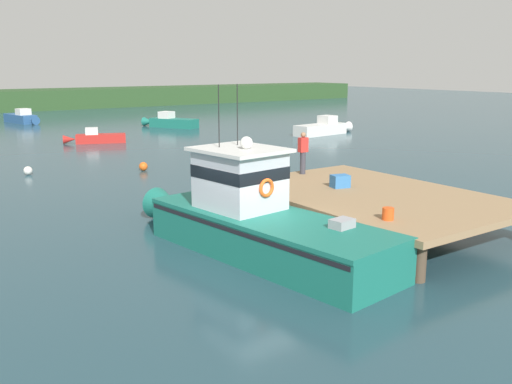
# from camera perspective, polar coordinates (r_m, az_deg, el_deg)

# --- Properties ---
(ground_plane) EXTENTS (200.00, 200.00, 0.00)m
(ground_plane) POSITION_cam_1_polar(r_m,az_deg,el_deg) (16.45, -0.22, -6.28)
(ground_plane) COLOR #23424C
(dock) EXTENTS (6.00, 9.00, 1.20)m
(dock) POSITION_cam_1_polar(r_m,az_deg,el_deg) (19.21, 11.59, -0.45)
(dock) COLOR #4C3D2D
(dock) RESTS_ON ground
(main_fishing_boat) EXTENTS (3.52, 9.95, 4.80)m
(main_fishing_boat) POSITION_cam_1_polar(r_m,az_deg,el_deg) (16.34, -0.16, -2.71)
(main_fishing_boat) COLOR #196B5B
(main_fishing_boat) RESTS_ON ground
(crate_single_far) EXTENTS (0.69, 0.57, 0.44)m
(crate_single_far) POSITION_cam_1_polar(r_m,az_deg,el_deg) (19.80, 8.45, 1.08)
(crate_single_far) COLOR #3370B2
(crate_single_far) RESTS_ON dock
(crate_stack_mid_dock) EXTENTS (0.61, 0.45, 0.41)m
(crate_stack_mid_dock) POSITION_cam_1_polar(r_m,az_deg,el_deg) (21.11, 1.65, 1.90)
(crate_stack_mid_dock) COLOR #9E9EA3
(crate_stack_mid_dock) RESTS_ON dock
(bait_bucket) EXTENTS (0.32, 0.32, 0.34)m
(bait_bucket) POSITION_cam_1_polar(r_m,az_deg,el_deg) (15.89, 13.13, -2.14)
(bait_bucket) COLOR #E04C19
(bait_bucket) RESTS_ON dock
(deckhand_by_the_boat) EXTENTS (0.36, 0.22, 1.63)m
(deckhand_by_the_boat) POSITION_cam_1_polar(r_m,az_deg,el_deg) (22.03, 4.74, 4.03)
(deckhand_by_the_boat) COLOR #383842
(deckhand_by_the_boat) RESTS_ON dock
(moored_boat_far_right) EXTENTS (2.19, 5.52, 1.38)m
(moored_boat_far_right) POSITION_cam_1_polar(r_m,az_deg,el_deg) (58.70, -22.46, 6.90)
(moored_boat_far_right) COLOR #285184
(moored_boat_far_right) RESTS_ON ground
(moored_boat_mid_harbor) EXTENTS (5.88, 1.98, 1.47)m
(moored_boat_mid_harbor) POSITION_cam_1_polar(r_m,az_deg,el_deg) (45.39, 6.84, 6.40)
(moored_boat_mid_harbor) COLOR silver
(moored_boat_mid_harbor) RESTS_ON ground
(moored_boat_outer_mooring) EXTENTS (3.53, 5.31, 1.38)m
(moored_boat_outer_mooring) POSITION_cam_1_polar(r_m,az_deg,el_deg) (50.93, -8.62, 6.98)
(moored_boat_outer_mooring) COLOR #196B5B
(moored_boat_outer_mooring) RESTS_ON ground
(moored_boat_near_channel) EXTENTS (4.25, 2.31, 1.08)m
(moored_boat_near_channel) POSITION_cam_1_polar(r_m,az_deg,el_deg) (41.60, -15.75, 5.27)
(moored_boat_near_channel) COLOR red
(moored_boat_near_channel) RESTS_ON ground
(mooring_buoy_inshore) EXTENTS (0.43, 0.43, 0.43)m
(mooring_buoy_inshore) POSITION_cam_1_polar(r_m,az_deg,el_deg) (30.44, -21.94, 2.00)
(mooring_buoy_inshore) COLOR silver
(mooring_buoy_inshore) RESTS_ON ground
(mooring_buoy_outer) EXTENTS (0.45, 0.45, 0.45)m
(mooring_buoy_outer) POSITION_cam_1_polar(r_m,az_deg,el_deg) (29.97, -11.26, 2.54)
(mooring_buoy_outer) COLOR #EA5B19
(mooring_buoy_outer) RESTS_ON ground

